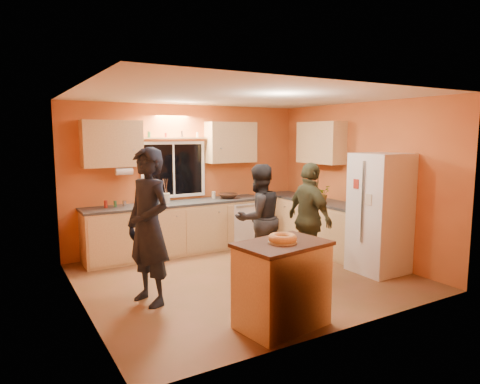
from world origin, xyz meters
TOP-DOWN VIEW (x-y plane):
  - ground at (0.00, 0.00)m, footprint 4.50×4.50m
  - room_shell at (0.12, 0.41)m, footprint 4.54×4.04m
  - back_counter at (0.01, 1.70)m, footprint 4.23×0.62m
  - right_counter at (1.95, 0.50)m, footprint 0.62×1.84m
  - refrigerator at (1.89, -0.80)m, footprint 0.72×0.70m
  - island at (-0.48, -1.59)m, footprint 1.05×0.79m
  - bundt_pastry at (-0.48, -1.59)m, footprint 0.31×0.31m
  - person_left at (-1.51, -0.23)m, footprint 0.65×0.81m
  - person_center at (0.34, 0.15)m, footprint 0.83×0.66m
  - person_right at (0.89, -0.37)m, footprint 0.48×1.01m
  - mixing_bowl at (0.65, 1.68)m, footprint 0.46×0.46m
  - utensil_crock at (-0.54, 1.74)m, footprint 0.14×0.14m
  - potted_plant at (1.89, 0.50)m, footprint 0.31×0.29m
  - red_box at (1.97, 0.94)m, footprint 0.20×0.18m

SIDE VIEW (x-z plane):
  - ground at x=0.00m, z-range 0.00..0.00m
  - back_counter at x=0.01m, z-range 0.00..0.90m
  - right_counter at x=1.95m, z-range 0.00..0.90m
  - island at x=-0.48m, z-range 0.01..0.94m
  - person_center at x=0.34m, z-range 0.00..1.64m
  - person_right at x=0.89m, z-range 0.00..1.67m
  - refrigerator at x=1.89m, z-range 0.00..1.80m
  - red_box at x=1.97m, z-range 0.90..0.97m
  - mixing_bowl at x=0.65m, z-range 0.90..0.99m
  - person_left at x=-1.51m, z-range 0.00..1.92m
  - bundt_pastry at x=-0.48m, z-range 0.93..1.02m
  - utensil_crock at x=-0.54m, z-range 0.90..1.07m
  - potted_plant at x=1.89m, z-range 0.90..1.18m
  - room_shell at x=0.12m, z-range 0.31..2.92m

